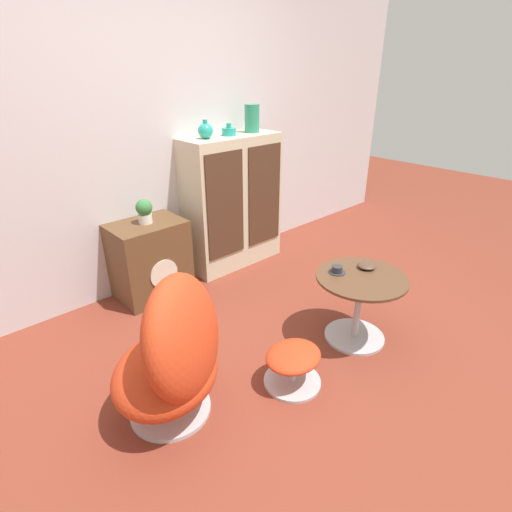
{
  "coord_description": "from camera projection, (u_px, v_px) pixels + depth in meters",
  "views": [
    {
      "loc": [
        -1.6,
        -1.24,
        1.75
      ],
      "look_at": [
        0.1,
        0.59,
        0.55
      ],
      "focal_mm": 28.0,
      "sensor_mm": 36.0,
      "label": 1
    }
  ],
  "objects": [
    {
      "name": "vase_inner_right",
      "position": [
        252.0,
        118.0,
        3.53
      ],
      "size": [
        0.13,
        0.13,
        0.24
      ],
      "color": "#2D8E6B",
      "rests_on": "sideboard"
    },
    {
      "name": "egg_chair",
      "position": [
        175.0,
        356.0,
        2.05
      ],
      "size": [
        0.86,
        0.85,
        0.87
      ],
      "color": "#B7B7BC",
      "rests_on": "ground_plane"
    },
    {
      "name": "sideboard",
      "position": [
        233.0,
        202.0,
        3.68
      ],
      "size": [
        0.92,
        0.38,
        1.2
      ],
      "color": "beige",
      "rests_on": "ground_plane"
    },
    {
      "name": "ground_plane",
      "position": [
        308.0,
        367.0,
        2.55
      ],
      "size": [
        12.0,
        12.0,
        0.0
      ],
      "primitive_type": "plane",
      "color": "brown"
    },
    {
      "name": "vase_inner_left",
      "position": [
        229.0,
        131.0,
        3.4
      ],
      "size": [
        0.12,
        0.12,
        0.1
      ],
      "color": "teal",
      "rests_on": "sideboard"
    },
    {
      "name": "wall_back",
      "position": [
        150.0,
        128.0,
        3.13
      ],
      "size": [
        6.4,
        0.06,
        2.6
      ],
      "color": "silver",
      "rests_on": "ground_plane"
    },
    {
      "name": "potted_plant",
      "position": [
        144.0,
        211.0,
        3.07
      ],
      "size": [
        0.13,
        0.13,
        0.19
      ],
      "color": "silver",
      "rests_on": "tv_console"
    },
    {
      "name": "ottoman",
      "position": [
        293.0,
        362.0,
        2.36
      ],
      "size": [
        0.35,
        0.35,
        0.25
      ],
      "color": "#B7B7BC",
      "rests_on": "ground_plane"
    },
    {
      "name": "coffee_table",
      "position": [
        359.0,
        300.0,
        2.7
      ],
      "size": [
        0.6,
        0.6,
        0.49
      ],
      "color": "#B7B7BC",
      "rests_on": "ground_plane"
    },
    {
      "name": "tv_console",
      "position": [
        150.0,
        260.0,
        3.24
      ],
      "size": [
        0.57,
        0.42,
        0.63
      ],
      "color": "brown",
      "rests_on": "ground_plane"
    },
    {
      "name": "teacup",
      "position": [
        337.0,
        270.0,
        2.66
      ],
      "size": [
        0.11,
        0.11,
        0.05
      ],
      "color": "#2D2D33",
      "rests_on": "coffee_table"
    },
    {
      "name": "vase_leftmost",
      "position": [
        205.0,
        131.0,
        3.24
      ],
      "size": [
        0.12,
        0.12,
        0.15
      ],
      "color": "teal",
      "rests_on": "sideboard"
    },
    {
      "name": "bowl",
      "position": [
        367.0,
        266.0,
        2.72
      ],
      "size": [
        0.12,
        0.12,
        0.04
      ],
      "color": "#4C3828",
      "rests_on": "coffee_table"
    }
  ]
}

